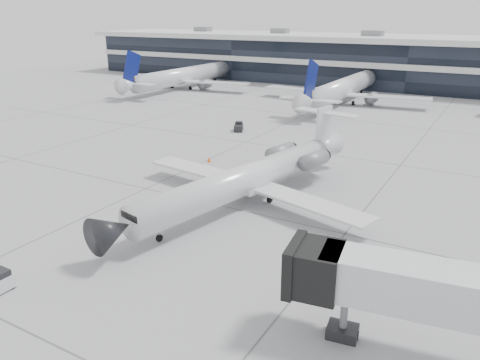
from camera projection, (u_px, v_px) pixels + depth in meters
The scene contains 8 objects.
ground at pixel (234, 209), 40.95m from camera, with size 220.00×220.00×0.00m, color gray.
terminal at pixel (416, 65), 106.27m from camera, with size 170.00×22.00×10.00m, color black.
bg_jet_left at pixel (186, 88), 106.93m from camera, with size 32.00×40.00×9.60m, color silver, non-canonical shape.
bg_jet_center at pixel (343, 102), 89.63m from camera, with size 32.00×40.00×9.60m, color silver, non-canonical shape.
regional_jet at pixel (249, 177), 41.63m from camera, with size 24.01×29.93×6.95m.
jet_bridge at pixel (475, 299), 21.51m from camera, with size 16.11×5.22×5.17m.
traffic_cone at pixel (209, 159), 53.73m from camera, with size 0.56×0.56×0.64m.
far_tug at pixel (239, 127), 67.78m from camera, with size 1.94×2.36×1.30m.
Camera 1 is at (19.17, -32.46, 16.19)m, focal length 35.00 mm.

